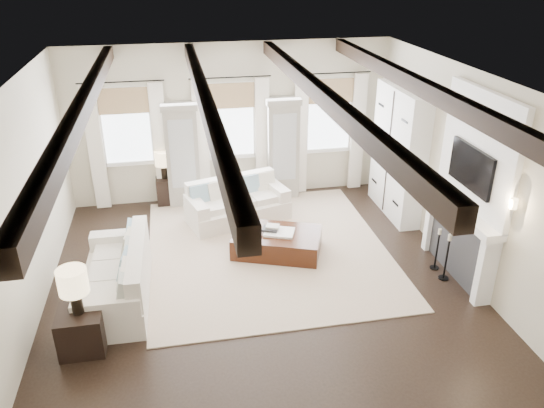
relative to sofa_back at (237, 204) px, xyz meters
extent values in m
plane|color=black|center=(0.07, -2.60, -0.33)|extent=(7.50, 7.50, 0.00)
cube|color=beige|center=(0.07, 1.15, 1.27)|extent=(6.50, 0.04, 3.20)
cube|color=beige|center=(0.07, -6.35, 1.27)|extent=(6.50, 0.04, 3.20)
cube|color=beige|center=(-3.18, -2.60, 1.27)|extent=(0.04, 7.50, 3.20)
cube|color=beige|center=(3.32, -2.60, 1.27)|extent=(0.04, 7.50, 3.20)
cube|color=white|center=(0.07, -2.60, 2.87)|extent=(6.50, 7.50, 0.04)
cube|color=black|center=(-2.13, -2.60, 2.75)|extent=(0.16, 7.40, 0.22)
cube|color=black|center=(-0.68, -2.60, 2.75)|extent=(0.16, 7.40, 0.22)
cube|color=black|center=(0.82, -2.60, 2.75)|extent=(0.16, 7.40, 0.22)
cube|color=black|center=(2.27, -2.60, 2.75)|extent=(0.16, 7.40, 0.22)
cube|color=white|center=(-1.98, 1.12, 1.32)|extent=(0.90, 0.03, 1.45)
cube|color=#A28158|center=(-1.98, 1.06, 1.85)|extent=(0.94, 0.04, 0.50)
cube|color=white|center=(-2.60, 1.02, 0.94)|extent=(0.28, 0.08, 2.50)
cube|color=white|center=(-1.36, 1.02, 0.94)|extent=(0.28, 0.08, 2.50)
cylinder|color=black|center=(-1.98, 1.01, 2.22)|extent=(1.60, 0.02, 0.02)
cube|color=white|center=(0.07, 1.12, 1.32)|extent=(0.90, 0.03, 1.45)
cube|color=#A28158|center=(0.07, 1.06, 1.85)|extent=(0.94, 0.04, 0.50)
cube|color=white|center=(-0.55, 1.02, 0.94)|extent=(0.28, 0.08, 2.50)
cube|color=white|center=(0.69, 1.02, 0.94)|extent=(0.28, 0.08, 2.50)
cylinder|color=black|center=(0.07, 1.01, 2.22)|extent=(1.60, 0.02, 0.02)
cube|color=white|center=(2.12, 1.12, 1.32)|extent=(0.90, 0.03, 1.45)
cube|color=#A28158|center=(2.12, 1.06, 1.85)|extent=(0.94, 0.04, 0.50)
cube|color=white|center=(1.50, 1.02, 0.94)|extent=(0.28, 0.08, 2.50)
cube|color=white|center=(2.74, 1.02, 0.94)|extent=(0.28, 0.08, 2.50)
cylinder|color=black|center=(2.12, 1.01, 2.22)|extent=(1.60, 0.02, 0.02)
cube|color=#A19C90|center=(-0.95, 0.93, 0.67)|extent=(0.64, 0.38, 2.00)
cube|color=#B2B7BA|center=(-0.95, 0.73, 0.82)|extent=(0.48, 0.02, 1.40)
cube|color=#A19C90|center=(-0.95, 0.93, 1.73)|extent=(0.70, 0.42, 0.12)
cube|color=#A19C90|center=(1.10, 0.93, 0.67)|extent=(0.64, 0.38, 2.00)
cube|color=#B2B7BA|center=(1.10, 0.73, 0.82)|extent=(0.48, 0.02, 1.40)
cube|color=#A19C90|center=(1.10, 0.93, 1.73)|extent=(0.70, 0.42, 0.12)
cube|color=#252528|center=(3.23, -2.60, 0.22)|extent=(0.18, 1.50, 1.10)
cube|color=black|center=(3.20, -2.60, 0.07)|extent=(0.10, 0.90, 0.70)
cube|color=white|center=(3.19, -3.42, 0.22)|extent=(0.26, 0.14, 1.10)
cube|color=white|center=(3.19, -1.78, 0.22)|extent=(0.26, 0.14, 1.10)
cube|color=white|center=(3.16, -2.60, 0.83)|extent=(0.32, 1.90, 0.12)
cube|color=white|center=(3.27, -2.60, 1.77)|extent=(0.10, 1.90, 1.80)
cube|color=black|center=(3.20, -2.60, 1.52)|extent=(0.07, 1.10, 0.64)
cylinder|color=#FFD899|center=(3.22, -3.65, 1.42)|extent=(0.10, 0.10, 0.14)
cube|color=silver|center=(3.12, -0.25, 0.92)|extent=(0.40, 1.70, 2.50)
cube|color=black|center=(2.91, -0.25, 0.92)|extent=(0.01, 0.02, 2.40)
cube|color=#C1AA93|center=(0.37, -1.28, -0.32)|extent=(4.09, 4.48, 0.02)
cube|color=white|center=(0.02, -0.06, -0.15)|extent=(2.07, 1.35, 0.36)
cube|color=white|center=(-0.07, 0.26, 0.26)|extent=(1.80, 0.69, 0.45)
cube|color=white|center=(-0.78, -0.29, 0.15)|extent=(0.45, 0.85, 0.24)
cube|color=white|center=(0.82, 0.17, 0.15)|extent=(0.45, 0.85, 0.24)
cube|color=white|center=(-0.48, -0.25, 0.10)|extent=(0.64, 0.66, 0.13)
cube|color=white|center=(0.03, -0.10, 0.10)|extent=(0.64, 0.66, 0.13)
cube|color=white|center=(0.53, 0.04, 0.10)|extent=(0.64, 0.66, 0.13)
cube|color=#769CB1|center=(-0.68, -0.08, 0.29)|extent=(0.42, 0.30, 0.40)
cube|color=silver|center=(-0.36, 0.02, 0.29)|extent=(0.42, 0.30, 0.40)
cube|color=beige|center=(-0.03, 0.11, 0.29)|extent=(0.42, 0.30, 0.40)
cube|color=#769CB1|center=(0.29, 0.21, 0.29)|extent=(0.42, 0.30, 0.40)
cube|color=silver|center=(0.62, 0.30, 0.29)|extent=(0.42, 0.30, 0.40)
cube|color=white|center=(-2.12, -2.29, -0.13)|extent=(0.99, 2.10, 0.40)
cube|color=white|center=(-1.76, -2.29, 0.31)|extent=(0.26, 1.99, 0.50)
cube|color=white|center=(-2.10, -1.37, 0.19)|extent=(0.90, 0.28, 0.26)
cube|color=white|center=(-2.14, -3.20, 0.19)|extent=(0.90, 0.28, 0.26)
cube|color=white|center=(-2.16, -1.71, 0.14)|extent=(0.61, 0.57, 0.14)
cube|color=white|center=(-2.17, -2.28, 0.14)|extent=(0.61, 0.57, 0.14)
cube|color=white|center=(-2.18, -2.86, 0.14)|extent=(0.61, 0.57, 0.14)
cube|color=#769CB1|center=(-1.91, -1.55, 0.34)|extent=(0.23, 0.42, 0.43)
cube|color=silver|center=(-1.92, -1.84, 0.34)|extent=(0.23, 0.42, 0.43)
cube|color=beige|center=(-1.92, -2.14, 0.34)|extent=(0.23, 0.42, 0.43)
cube|color=#769CB1|center=(-1.93, -2.44, 0.34)|extent=(0.23, 0.42, 0.43)
cube|color=silver|center=(-1.94, -2.74, 0.34)|extent=(0.23, 0.42, 0.43)
cube|color=beige|center=(-1.94, -3.03, 0.34)|extent=(0.23, 0.42, 0.43)
cube|color=black|center=(0.52, -1.40, -0.14)|extent=(1.70, 1.38, 0.39)
cube|color=white|center=(0.55, -1.41, 0.08)|extent=(0.60, 0.53, 0.04)
cube|color=#262628|center=(0.41, -1.34, 0.12)|extent=(0.31, 0.28, 0.04)
cube|color=beige|center=(0.45, -1.32, 0.15)|extent=(0.27, 0.24, 0.03)
cube|color=black|center=(-2.47, -3.32, -0.04)|extent=(0.57, 0.57, 0.57)
cylinder|color=black|center=(-2.47, -3.32, 0.40)|extent=(0.15, 0.15, 0.31)
cylinder|color=#F9D89E|center=(-2.47, -3.32, 0.72)|extent=(0.37, 0.37, 0.33)
cube|color=black|center=(-1.33, 0.99, -0.05)|extent=(0.38, 0.38, 0.57)
cylinder|color=black|center=(-1.33, 0.99, 0.38)|extent=(0.13, 0.13, 0.28)
cylinder|color=#F9D89E|center=(-1.33, 0.99, 0.68)|extent=(0.34, 0.34, 0.30)
cylinder|color=black|center=(2.97, -2.71, -0.32)|extent=(0.16, 0.16, 0.02)
cylinder|color=black|center=(2.97, -2.71, 0.03)|extent=(0.03, 0.03, 0.71)
cylinder|color=beige|center=(2.97, -2.71, 0.42)|extent=(0.06, 0.06, 0.10)
cylinder|color=black|center=(2.97, -2.39, -0.32)|extent=(0.15, 0.15, 0.02)
cylinder|color=black|center=(2.97, -2.39, 0.00)|extent=(0.03, 0.03, 0.65)
cylinder|color=beige|center=(2.97, -2.39, 0.36)|extent=(0.06, 0.06, 0.09)
camera|label=1|loc=(-1.10, -9.20, 4.42)|focal=35.00mm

